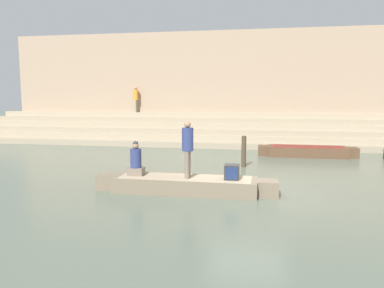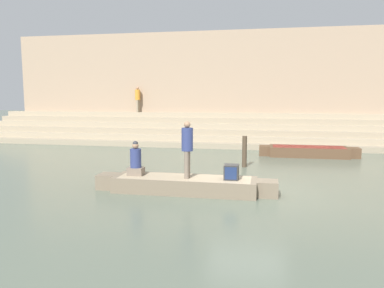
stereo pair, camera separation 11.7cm
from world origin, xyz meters
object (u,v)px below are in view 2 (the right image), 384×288
Objects in this scene: person_on_steps at (138,98)px; person_rowing at (136,161)px; rowboat_main at (185,184)px; mooring_post at (244,152)px; tv_set at (231,172)px; person_standing at (187,145)px; moored_boat_shore at (308,151)px.

person_rowing is at bearing -18.40° from person_on_steps.
person_on_steps is at bearing 122.87° from person_rowing.
rowboat_main is 15.05m from person_on_steps.
tv_set is at bearing -91.87° from mooring_post.
person_standing is 9.35m from moored_boat_shore.
person_on_steps is (-6.30, 13.54, 1.41)m from person_standing.
rowboat_main is at bearing 13.25° from person_rowing.
person_rowing reaches higher than mooring_post.
tv_set is at bearing -115.19° from moored_boat_shore.
person_on_steps is (-7.81, 8.87, 2.24)m from mooring_post.
person_rowing is 0.64× the size of person_on_steps.
mooring_post is (-2.99, -3.43, 0.40)m from moored_boat_shore.
moored_boat_shore is at bearing 61.50° from rowboat_main.
person_standing is at bearing -107.94° from mooring_post.
rowboat_main is 4.88m from mooring_post.
person_on_steps is at bearing 99.32° from person_standing.
person_on_steps reaches higher than person_standing.
moored_boat_shore is at bearing 66.20° from person_rowing.
person_standing is 3.88× the size of tv_set.
person_standing is 0.37× the size of moored_boat_shore.
person_standing is at bearing -12.30° from person_on_steps.
person_rowing is (-1.71, 0.10, -0.57)m from person_standing.
person_standing is at bearing -37.47° from rowboat_main.
rowboat_main is at bearing 178.35° from tv_set.
rowboat_main is at bearing -109.37° from mooring_post.
mooring_post reaches higher than tv_set.
person_rowing is at bearing -179.45° from rowboat_main.
person_on_steps is (-4.58, 13.43, 1.98)m from person_rowing.
person_on_steps is at bearing 131.36° from mooring_post.
tv_set is 0.09× the size of moored_boat_shore.
rowboat_main is 1.19× the size of moored_boat_shore.
person_standing is 1.01× the size of person_on_steps.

